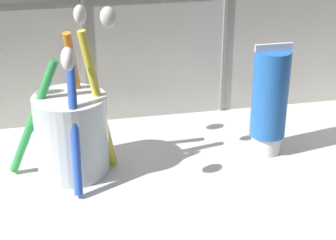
{
  "coord_description": "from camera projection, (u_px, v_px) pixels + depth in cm",
  "views": [
    {
      "loc": [
        -19.86,
        -51.75,
        33.62
      ],
      "look_at": [
        -8.8,
        1.45,
        8.23
      ],
      "focal_mm": 60.0,
      "sensor_mm": 36.0,
      "label": 1
    }
  ],
  "objects": [
    {
      "name": "sink_counter",
      "position": [
        247.0,
        176.0,
        0.63
      ],
      "size": [
        72.46,
        33.3,
        2.0
      ],
      "primitive_type": "cube",
      "color": "silver",
      "rests_on": "ground"
    },
    {
      "name": "toothbrush_cup",
      "position": [
        72.0,
        130.0,
        0.61
      ],
      "size": [
        14.02,
        12.54,
        18.36
      ],
      "color": "silver",
      "rests_on": "sink_counter"
    },
    {
      "name": "toothpaste_tube",
      "position": [
        269.0,
        100.0,
        0.64
      ],
      "size": [
        4.33,
        4.13,
        13.27
      ],
      "color": "white",
      "rests_on": "sink_counter"
    }
  ]
}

